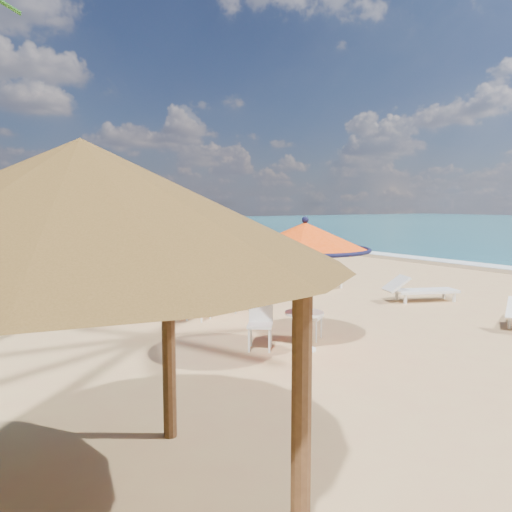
{
  "coord_description": "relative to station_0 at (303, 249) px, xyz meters",
  "views": [
    {
      "loc": [
        -10.27,
        -7.14,
        2.61
      ],
      "look_at": [
        -2.91,
        4.08,
        1.2
      ],
      "focal_mm": 35.0,
      "sensor_mm": 36.0,
      "label": 1
    }
  ],
  "objects": [
    {
      "name": "palapa",
      "position": [
        -4.51,
        -3.0,
        0.77
      ],
      "size": [
        4.05,
        4.05,
        3.09
      ],
      "color": "brown",
      "rests_on": "ground"
    },
    {
      "name": "lounger_far",
      "position": [
        4.19,
        4.5,
        -1.51
      ],
      "size": [
        1.95,
        0.95,
        0.67
      ],
      "rotation": [
        0.0,
        0.0,
        0.2
      ],
      "color": "white",
      "rests_on": "ground"
    },
    {
      "name": "station_1",
      "position": [
        0.08,
        3.73,
        0.03
      ],
      "size": [
        2.42,
        2.42,
        2.53
      ],
      "color": "black",
      "rests_on": "ground"
    },
    {
      "name": "station_4",
      "position": [
        -0.68,
        14.28,
        -0.19
      ],
      "size": [
        2.13,
        2.13,
        2.23
      ],
      "color": "black",
      "rests_on": "ground"
    },
    {
      "name": "ground",
      "position": [
        4.79,
        0.29,
        -1.82
      ],
      "size": [
        160.0,
        160.0,
        0.0
      ],
      "primitive_type": "plane",
      "color": "tan",
      "rests_on": "ground"
    },
    {
      "name": "lounger_mid",
      "position": [
        5.38,
        1.77,
        -1.49
      ],
      "size": [
        2.06,
        1.35,
        0.71
      ],
      "rotation": [
        0.0,
        0.0,
        -0.4
      ],
      "color": "white",
      "rests_on": "ground"
    },
    {
      "name": "station_2",
      "position": [
        0.14,
        6.88,
        -0.14
      ],
      "size": [
        2.2,
        2.2,
        2.3
      ],
      "color": "black",
      "rests_on": "ground"
    },
    {
      "name": "wetsand_band",
      "position": [
        13.19,
        10.29,
        -1.82
      ],
      "size": [
        1.4,
        140.0,
        0.02
      ],
      "primitive_type": "cube",
      "color": "olive",
      "rests_on": "ground"
    },
    {
      "name": "station_0",
      "position": [
        0.0,
        0.0,
        0.0
      ],
      "size": [
        2.29,
        2.29,
        2.39
      ],
      "color": "black",
      "rests_on": "ground"
    },
    {
      "name": "person",
      "position": [
        10.42,
        20.28,
        -1.35
      ],
      "size": [
        0.27,
        0.37,
        0.94
      ],
      "primitive_type": "imported",
      "rotation": [
        0.0,
        0.0,
        1.72
      ],
      "color": "brown",
      "rests_on": "ground"
    },
    {
      "name": "foam_strip",
      "position": [
        14.09,
        10.29,
        -1.82
      ],
      "size": [
        1.2,
        140.0,
        0.04
      ],
      "primitive_type": "cube",
      "color": "white",
      "rests_on": "ground"
    },
    {
      "name": "station_3",
      "position": [
        0.24,
        10.64,
        -0.2
      ],
      "size": [
        2.13,
        2.13,
        2.22
      ],
      "color": "black",
      "rests_on": "ground"
    }
  ]
}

